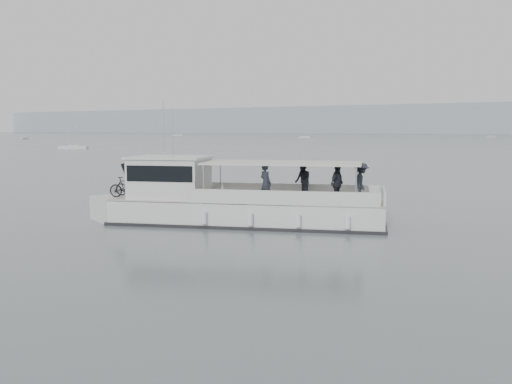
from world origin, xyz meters
The scene contains 3 objects.
ground centered at (0.00, 0.00, 0.00)m, with size 1400.00×1400.00×0.00m, color #535E62.
tour_boat centered at (3.83, -0.01, 1.03)m, with size 14.77×7.77×6.28m.
moored_fleet centered at (-20.36, 205.61, 0.36)m, with size 423.72×320.66×9.04m.
Camera 1 is at (19.31, -23.16, 4.63)m, focal length 40.00 mm.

